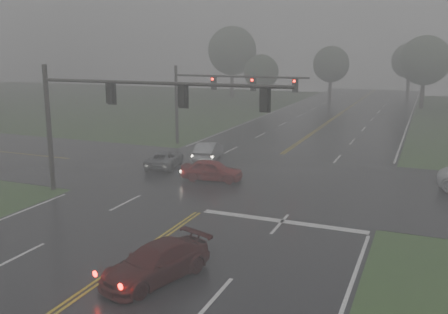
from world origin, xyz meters
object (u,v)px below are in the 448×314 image
at_px(sedan_silver, 209,160).
at_px(signal_gantry_near, 114,106).
at_px(sedan_maroon, 157,279).
at_px(sedan_red, 212,181).
at_px(signal_gantry_far, 215,91).
at_px(car_grey, 165,167).

distance_m(sedan_silver, signal_gantry_near, 12.44).
xyz_separation_m(sedan_maroon, sedan_red, (-3.86, 13.92, 0.00)).
bearing_deg(sedan_silver, sedan_red, 105.90).
bearing_deg(sedan_silver, sedan_maroon, 98.36).
distance_m(sedan_maroon, signal_gantry_far, 26.51).
bearing_deg(sedan_red, signal_gantry_near, 140.33).
height_order(sedan_maroon, sedan_silver, sedan_silver).
xyz_separation_m(car_grey, signal_gantry_near, (1.26, -7.77, 5.38)).
xyz_separation_m(car_grey, signal_gantry_far, (0.23, 8.62, 4.91)).
xyz_separation_m(sedan_red, car_grey, (-4.72, 2.14, 0.00)).
distance_m(sedan_silver, car_grey, 3.95).
bearing_deg(sedan_red, car_grey, 57.50).
height_order(sedan_maroon, signal_gantry_far, signal_gantry_far).
relative_size(sedan_maroon, sedan_silver, 1.09).
xyz_separation_m(sedan_maroon, car_grey, (-8.58, 16.06, 0.00)).
bearing_deg(sedan_silver, signal_gantry_near, 76.00).
xyz_separation_m(sedan_maroon, signal_gantry_near, (-7.32, 8.29, 5.38)).
height_order(signal_gantry_near, signal_gantry_far, signal_gantry_near).
bearing_deg(car_grey, sedan_maroon, 106.23).
distance_m(sedan_maroon, car_grey, 18.21).
height_order(sedan_maroon, signal_gantry_near, signal_gantry_near).
bearing_deg(signal_gantry_near, sedan_maroon, -48.56).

